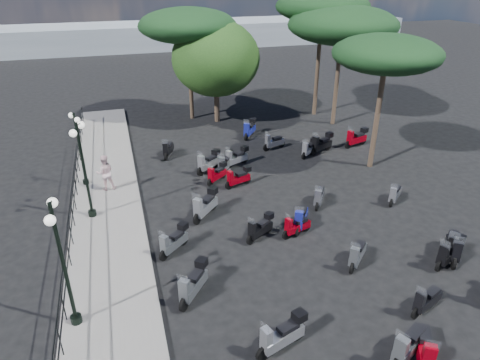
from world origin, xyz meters
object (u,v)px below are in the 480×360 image
object	(u,v)px
scooter_19	(450,253)
scooter_20	(452,244)
scooter_4	(217,174)
pine_3	(387,54)
scooter_2	(174,241)
scooter_29	(356,138)
pine_2	(188,25)
lamp_post_2	(79,145)
scooter_7	(408,345)
lamp_post_0	(62,259)
scooter_6	(282,336)
scooter_10	(208,162)
scooter_21	(319,197)
broadleaf_tree	(216,58)
scooter_17	(274,142)
pine_1	(343,25)
scooter_8	(301,218)
scooter_1	(193,284)
scooter_18	(426,300)
scooter_16	(225,163)
scooter_13	(357,254)
scooter_3	(205,205)
scooter_12	(424,348)
scooter_26	(453,248)
scooter_27	(395,194)
scooter_28	(322,144)
pedestrian_far	(105,173)
scooter_5	(168,149)
scooter_15	(238,178)
scooter_23	(250,129)
scooter_11	(237,158)
scooter_22	(309,148)
pine_0	(323,7)
scooter_9	(260,228)
scooter_14	(296,227)

from	to	relation	value
scooter_19	scooter_20	bearing A→B (deg)	-69.40
scooter_4	pine_3	distance (m)	10.09
scooter_2	scooter_20	distance (m)	10.44
scooter_29	pine_2	xyz separation A→B (m)	(-8.45, 8.06, 5.76)
lamp_post_2	scooter_7	bearing A→B (deg)	-78.54
lamp_post_0	scooter_6	size ratio (longest dim) A/B	2.46
scooter_10	scooter_29	bearing A→B (deg)	-120.83
scooter_21	broadleaf_tree	size ratio (longest dim) A/B	0.20
scooter_17	scooter_21	world-z (taller)	scooter_21
scooter_6	pine_1	size ratio (longest dim) A/B	0.22
scooter_8	scooter_29	world-z (taller)	scooter_29
scooter_2	scooter_4	world-z (taller)	scooter_2
scooter_1	scooter_18	distance (m)	7.41
scooter_16	scooter_13	bearing A→B (deg)	142.85
scooter_3	scooter_12	xyz separation A→B (m)	(4.07, -9.16, -0.06)
lamp_post_0	scooter_26	size ratio (longest dim) A/B	2.79
scooter_12	scooter_27	bearing A→B (deg)	-89.32
scooter_1	scooter_20	distance (m)	9.74
scooter_28	pedestrian_far	bearing A→B (deg)	72.97
scooter_4	scooter_5	bearing A→B (deg)	-12.93
scooter_20	scooter_26	xyz separation A→B (m)	(-0.15, -0.26, 0.00)
scooter_15	scooter_23	size ratio (longest dim) A/B	0.99
scooter_20	scooter_18	bearing A→B (deg)	83.13
scooter_6	scooter_20	size ratio (longest dim) A/B	1.24
scooter_20	scooter_28	xyz separation A→B (m)	(-0.25, 10.35, 0.06)
broadleaf_tree	pine_1	xyz separation A→B (m)	(7.52, -2.77, 2.15)
scooter_2	pine_1	xyz separation A→B (m)	(12.74, 11.60, 5.97)
scooter_17	scooter_18	size ratio (longest dim) A/B	1.04
scooter_1	scooter_27	distance (m)	10.68
pine_1	scooter_11	bearing A→B (deg)	-149.97
scooter_7	scooter_19	distance (m)	5.17
scooter_8	scooter_12	distance (m)	7.15
scooter_22	pine_0	distance (m)	10.42
scooter_8	scooter_26	xyz separation A→B (m)	(4.53, -3.55, 0.00)
scooter_17	pine_3	world-z (taller)	pine_3
scooter_19	pine_1	bearing A→B (deg)	-35.20
scooter_15	scooter_1	bearing A→B (deg)	133.75
lamp_post_0	pine_3	world-z (taller)	pine_3
lamp_post_2	scooter_9	bearing A→B (deg)	-66.26
scooter_29	pine_3	world-z (taller)	pine_3
scooter_1	scooter_15	distance (m)	8.02
lamp_post_0	scooter_18	bearing A→B (deg)	-14.65
scooter_18	lamp_post_0	bearing A→B (deg)	55.54
scooter_29	pine_2	distance (m)	13.02
scooter_11	broadleaf_tree	distance (m)	8.51
scooter_14	broadleaf_tree	bearing A→B (deg)	-19.57
scooter_10	scooter_20	xyz separation A→B (m)	(7.12, -9.72, -0.04)
scooter_16	scooter_20	xyz separation A→B (m)	(6.27, -9.45, -0.02)
scooter_17	scooter_22	distance (m)	2.19
lamp_post_2	scooter_2	size ratio (longest dim) A/B	2.77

